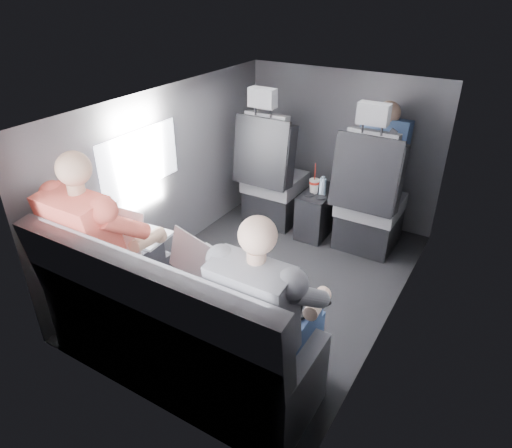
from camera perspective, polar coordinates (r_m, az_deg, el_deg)
The scene contains 20 objects.
floor at distance 3.49m, azimuth 1.58°, elevation -7.12°, with size 2.60×2.60×0.00m, color black.
ceiling at distance 2.91m, azimuth 1.95°, elevation 14.92°, with size 2.60×2.60×0.00m, color #B2B2AD.
panel_left at distance 3.62m, azimuth -10.80°, elevation 6.06°, with size 0.02×2.60×1.35m, color #56565B.
panel_right at distance 2.86m, azimuth 17.62°, elevation -1.33°, with size 0.02×2.60×1.35m, color #56565B.
panel_front at distance 4.24m, azimuth 10.56°, elevation 9.47°, with size 1.80×0.02×1.35m, color #56565B.
panel_back at distance 2.27m, azimuth -14.91°, elevation -9.67°, with size 1.80×0.02×1.35m, color #56565B.
side_window at distance 3.33m, azimuth -14.27°, elevation 7.77°, with size 0.02×0.75×0.42m, color white.
seatbelt at distance 3.50m, azimuth 13.77°, elevation 7.10°, with size 0.05×0.01×0.65m, color black.
front_seat_left at distance 4.12m, azimuth 2.00°, elevation 5.27°, with size 0.52×0.58×1.26m.
front_seat_right at distance 3.81m, azimuth 13.90°, elevation 2.31°, with size 0.52×0.58×1.26m.
center_console at distance 4.06m, azimuth 7.77°, elevation 1.52°, with size 0.24×0.48×0.41m.
rear_bench at distance 2.63m, azimuth -10.20°, elevation -13.28°, with size 1.60×0.57×0.92m.
soda_cup at distance 3.91m, azimuth 7.28°, elevation 4.80°, with size 0.09×0.09×0.27m.
water_bottle at distance 3.89m, azimuth 8.33°, elevation 4.69°, with size 0.06×0.06×0.16m.
laptop_white at distance 2.93m, azimuth -15.07°, elevation -1.04°, with size 0.37×0.35×0.26m.
laptop_silver at distance 2.59m, azimuth -6.75°, elevation -4.51°, with size 0.40×0.39×0.25m.
laptop_black at distance 2.33m, azimuth 3.78°, elevation -8.66°, with size 0.41×0.43×0.25m.
passenger_rear_left at distance 2.83m, azimuth -18.34°, elevation -2.64°, with size 0.53×0.64×1.26m.
passenger_rear_right at distance 2.24m, azimuth 1.58°, elevation -11.09°, with size 0.48×0.60×1.19m.
passenger_front_right at distance 3.91m, azimuth 15.50°, elevation 8.32°, with size 0.38×0.38×0.75m.
Camera 1 is at (1.37, -2.46, 2.05)m, focal length 32.00 mm.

